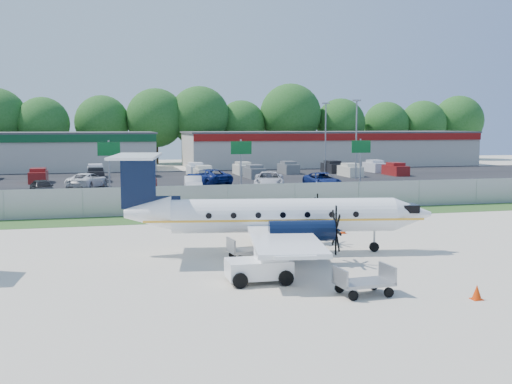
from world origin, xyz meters
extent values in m
plane|color=beige|center=(0.00, 0.00, 0.00)|extent=(170.00, 170.00, 0.00)
cube|color=#2D561E|center=(0.00, 12.00, 0.01)|extent=(170.00, 4.00, 0.02)
cube|color=black|center=(0.00, 19.00, 0.01)|extent=(170.00, 8.00, 0.02)
cube|color=black|center=(0.00, 40.00, 0.01)|extent=(170.00, 32.00, 0.02)
cube|color=gray|center=(0.00, 14.00, 1.00)|extent=(120.00, 0.02, 1.90)
cube|color=gray|center=(0.00, 14.00, 1.98)|extent=(120.00, 0.06, 0.06)
cube|color=gray|center=(0.00, 14.00, 0.05)|extent=(120.00, 0.06, 0.06)
cube|color=#BDB6AA|center=(26.00, 62.00, 2.50)|extent=(44.00, 12.00, 5.00)
cube|color=#474749|center=(26.00, 62.00, 5.12)|extent=(44.40, 12.40, 0.24)
cube|color=maroon|center=(26.00, 55.90, 4.50)|extent=(44.00, 0.20, 1.00)
cylinder|color=gray|center=(-8.00, 23.00, 2.50)|extent=(0.14, 0.14, 5.00)
cube|color=#0C5923|center=(-8.00, 22.85, 4.30)|extent=(1.80, 0.08, 1.10)
cylinder|color=gray|center=(3.00, 23.00, 2.50)|extent=(0.14, 0.14, 5.00)
cube|color=#0C5923|center=(3.00, 22.85, 4.30)|extent=(1.80, 0.08, 1.10)
cylinder|color=gray|center=(14.00, 23.00, 2.50)|extent=(0.14, 0.14, 5.00)
cube|color=#0C5923|center=(14.00, 22.85, 4.30)|extent=(1.80, 0.08, 1.10)
cylinder|color=gray|center=(20.00, 38.00, 4.50)|extent=(0.18, 0.18, 9.00)
cube|color=gray|center=(20.00, 38.00, 9.00)|extent=(0.90, 0.35, 0.18)
cylinder|color=gray|center=(20.00, 48.00, 4.50)|extent=(0.18, 0.18, 9.00)
cube|color=gray|center=(20.00, 48.00, 9.00)|extent=(0.90, 0.35, 0.18)
cylinder|color=white|center=(-0.35, -0.82, 1.86)|extent=(10.94, 3.54, 1.64)
cone|color=white|center=(5.91, -1.94, 1.86)|extent=(2.17, 1.96, 1.64)
cone|color=white|center=(-6.78, 0.34, 2.03)|extent=(2.51, 2.02, 1.64)
cube|color=black|center=(5.74, -1.91, 2.16)|extent=(0.97, 1.25, 0.39)
cube|color=white|center=(-0.78, -0.74, 1.39)|extent=(5.42, 15.49, 0.19)
cylinder|color=black|center=(-0.28, -3.38, 1.52)|extent=(3.07, 1.46, 0.95)
cylinder|color=black|center=(0.61, 1.56, 1.52)|extent=(3.07, 1.46, 0.95)
cube|color=black|center=(-7.21, 0.42, 3.51)|extent=(1.65, 0.44, 2.51)
cube|color=white|center=(-7.29, 0.43, 4.76)|extent=(3.00, 5.65, 0.12)
cylinder|color=gray|center=(4.08, -1.61, 0.56)|extent=(0.10, 0.10, 1.13)
cylinder|color=black|center=(4.08, -1.61, 0.24)|extent=(0.50, 0.24, 0.48)
cylinder|color=black|center=(-1.22, -3.21, 0.28)|extent=(0.61, 0.44, 0.55)
cylinder|color=black|center=(-0.33, 1.73, 0.28)|extent=(0.61, 0.44, 0.55)
cube|color=white|center=(-2.99, -6.15, 0.56)|extent=(2.57, 1.58, 0.71)
cube|color=white|center=(-2.49, -6.16, 1.11)|extent=(1.15, 1.34, 0.51)
cube|color=black|center=(-2.03, -6.17, 1.13)|extent=(0.21, 1.12, 0.40)
cylinder|color=black|center=(-3.92, -6.92, 0.30)|extent=(0.61, 0.24, 0.61)
cylinder|color=black|center=(-3.88, -5.34, 0.30)|extent=(0.61, 0.24, 0.61)
cylinder|color=black|center=(-2.10, -6.96, 0.30)|extent=(0.61, 0.24, 0.61)
cylinder|color=black|center=(-2.06, -5.38, 0.30)|extent=(0.61, 0.24, 0.61)
cube|color=gray|center=(-2.29, -1.93, 0.45)|extent=(2.12, 1.41, 0.12)
cube|color=gray|center=(-3.23, -2.03, 0.75)|extent=(0.21, 1.20, 0.60)
cube|color=gray|center=(-1.34, -1.83, 0.75)|extent=(0.21, 1.20, 0.60)
cylinder|color=black|center=(-2.92, -2.55, 0.18)|extent=(0.37, 0.16, 0.36)
cylinder|color=black|center=(-3.04, -1.46, 0.18)|extent=(0.37, 0.16, 0.36)
cylinder|color=black|center=(-1.53, -2.40, 0.18)|extent=(0.37, 0.16, 0.36)
cylinder|color=black|center=(-1.65, -1.31, 0.18)|extent=(0.37, 0.16, 0.36)
cube|color=gray|center=(0.27, -9.00, 0.46)|extent=(2.12, 1.36, 0.12)
cube|color=gray|center=(-0.70, -9.07, 0.77)|extent=(0.16, 1.23, 0.61)
cube|color=gray|center=(1.24, -8.94, 0.77)|extent=(0.16, 1.23, 0.61)
cylinder|color=black|center=(-0.40, -9.61, 0.18)|extent=(0.38, 0.15, 0.37)
cylinder|color=black|center=(-0.48, -8.49, 0.18)|extent=(0.38, 0.15, 0.37)
cylinder|color=black|center=(1.03, -9.51, 0.18)|extent=(0.38, 0.15, 0.37)
cylinder|color=black|center=(0.95, -8.39, 0.18)|extent=(0.38, 0.15, 0.37)
cone|color=red|center=(4.62, 3.77, 0.26)|extent=(0.34, 0.34, 0.51)
cube|color=red|center=(4.62, 3.77, 0.01)|extent=(0.36, 0.36, 0.03)
cone|color=red|center=(3.95, -10.57, 0.27)|extent=(0.36, 0.36, 0.55)
cube|color=red|center=(3.95, -10.57, 0.02)|extent=(0.38, 0.38, 0.03)
cone|color=red|center=(2.74, 6.04, 0.27)|extent=(0.36, 0.36, 0.54)
cube|color=red|center=(2.74, 6.04, 0.01)|extent=(0.38, 0.38, 0.03)
imported|color=black|center=(-12.67, 17.56, 0.00)|extent=(6.28, 4.63, 1.59)
imported|color=navy|center=(11.30, 20.89, 0.00)|extent=(4.42, 2.37, 1.43)
imported|color=navy|center=(23.09, 17.62, 0.00)|extent=(5.25, 3.56, 1.66)
imported|color=black|center=(-13.65, 28.70, 0.00)|extent=(2.72, 4.60, 1.47)
imported|color=maroon|center=(-4.73, 29.77, 0.00)|extent=(2.89, 5.00, 1.56)
imported|color=silver|center=(-0.27, 28.67, 0.00)|extent=(2.02, 4.62, 1.48)
imported|color=silver|center=(7.28, 29.46, 0.00)|extent=(4.36, 6.68, 1.71)
imported|color=navy|center=(12.47, 28.63, 0.00)|extent=(2.87, 5.81, 1.58)
imported|color=silver|center=(-9.85, 34.94, 0.00)|extent=(4.53, 6.00, 1.51)
imported|color=navy|center=(2.26, 35.22, 0.00)|extent=(4.85, 6.63, 1.67)
camera|label=1|loc=(-9.28, -30.37, 6.25)|focal=45.00mm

